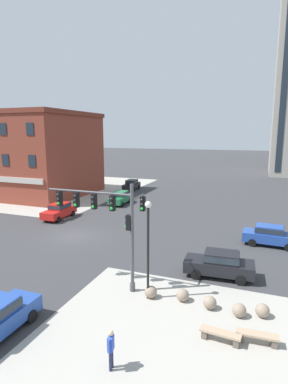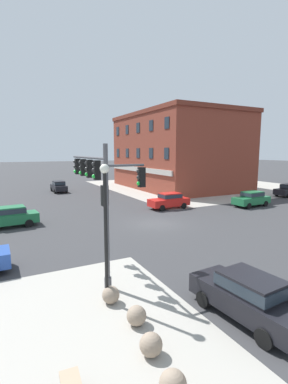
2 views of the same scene
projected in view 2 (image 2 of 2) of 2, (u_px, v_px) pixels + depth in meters
name	position (u px, v px, depth m)	size (l,w,h in m)	color
ground_plane	(155.00, 224.00, 23.71)	(320.00, 320.00, 0.00)	#38383A
sidewalk_far_corner	(197.00, 185.00, 50.36)	(32.00, 32.00, 0.02)	#A8A399
traffic_signal_main	(100.00, 189.00, 13.24)	(5.72, 2.09, 6.42)	#4C4C51
bollard_sphere_curb_a	(111.00, 295.00, 11.24)	(0.70, 0.70, 0.70)	gray
bollard_sphere_curb_b	(136.00, 316.00, 9.82)	(0.70, 0.70, 0.70)	gray
bollard_sphere_curb_c	(151.00, 345.00, 8.35)	(0.70, 0.70, 0.70)	gray
bollard_sphere_curb_d	(173.00, 384.00, 6.93)	(0.70, 0.70, 0.70)	gray
street_lamp_corner_near	(106.00, 218.00, 10.85)	(0.36, 0.36, 5.62)	black
car_main_northbound_near	(169.00, 200.00, 29.94)	(1.95, 4.43, 1.68)	red
car_cross_eastbound	(248.00, 295.00, 10.12)	(4.51, 2.12, 1.68)	black
car_cross_westbound	(9.00, 216.00, 22.48)	(2.18, 4.54, 1.68)	#1E6B3D
car_parked_curb	(252.00, 198.00, 31.06)	(2.04, 4.47, 1.68)	#1E6B3D
car_main_mid	(59.00, 186.00, 42.07)	(4.43, 1.94, 1.68)	black
storefront_block_near_corner	(177.00, 151.00, 46.98)	(21.53, 15.10, 12.27)	brown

